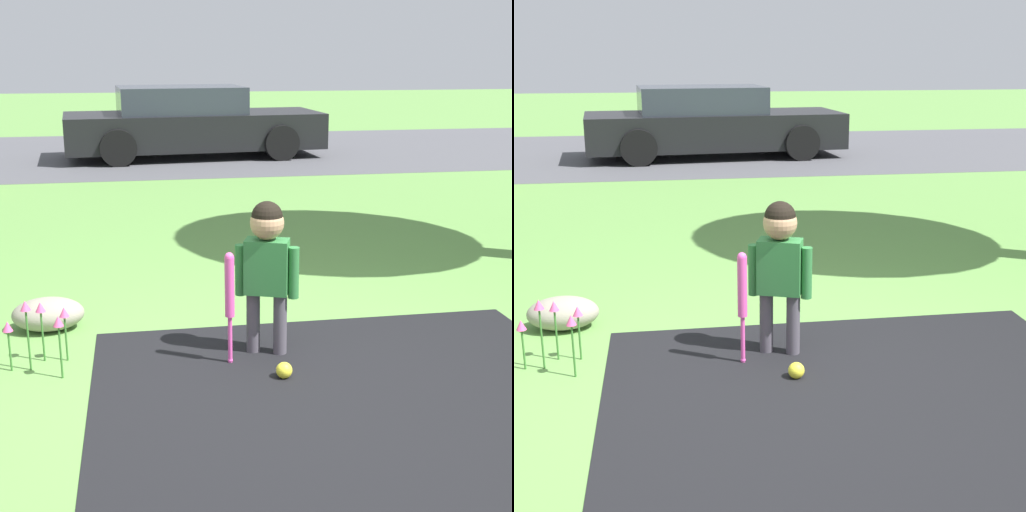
% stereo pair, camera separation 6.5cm
% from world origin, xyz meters
% --- Properties ---
extents(ground_plane, '(60.00, 60.00, 0.00)m').
position_xyz_m(ground_plane, '(0.00, 0.00, 0.00)').
color(ground_plane, '#5B8C42').
extents(street_strip, '(40.00, 6.00, 0.01)m').
position_xyz_m(street_strip, '(0.00, 9.90, 0.00)').
color(street_strip, '#4C4C51').
rests_on(street_strip, ground).
extents(child, '(0.38, 0.23, 0.97)m').
position_xyz_m(child, '(0.07, 0.52, 0.63)').
color(child, '#4C4751').
rests_on(child, ground).
extents(baseball_bat, '(0.06, 0.06, 0.70)m').
position_xyz_m(baseball_bat, '(-0.17, 0.41, 0.46)').
color(baseball_bat, '#E54CA5').
rests_on(baseball_bat, ground).
extents(sports_ball, '(0.10, 0.10, 0.10)m').
position_xyz_m(sports_ball, '(0.11, 0.15, 0.05)').
color(sports_ball, yellow).
rests_on(sports_ball, ground).
extents(parked_car, '(4.60, 2.13, 1.23)m').
position_xyz_m(parked_car, '(0.30, 9.25, 0.59)').
color(parked_car, black).
rests_on(parked_car, ground).
extents(flower_bed, '(0.66, 0.33, 0.44)m').
position_xyz_m(flower_bed, '(-1.41, 0.50, 0.30)').
color(flower_bed, '#38702D').
rests_on(flower_bed, ground).
extents(edging_rock, '(0.48, 0.33, 0.22)m').
position_xyz_m(edging_rock, '(-1.33, 1.15, 0.11)').
color(edging_rock, gray).
rests_on(edging_rock, ground).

